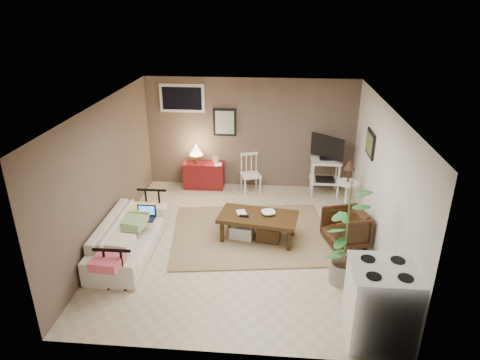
# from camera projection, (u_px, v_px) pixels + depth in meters

# --- Properties ---
(floor) EXTENTS (5.00, 5.00, 0.00)m
(floor) POSITION_uv_depth(u_px,v_px,m) (241.00, 243.00, 7.40)
(floor) COLOR #C1B293
(floor) RESTS_ON ground
(art_back) EXTENTS (0.50, 0.03, 0.60)m
(art_back) POSITION_uv_depth(u_px,v_px,m) (225.00, 122.00, 9.14)
(art_back) COLOR black
(art_right) EXTENTS (0.03, 0.60, 0.45)m
(art_right) POSITION_uv_depth(u_px,v_px,m) (370.00, 144.00, 7.59)
(art_right) COLOR black
(window) EXTENTS (0.96, 0.03, 0.60)m
(window) POSITION_uv_depth(u_px,v_px,m) (182.00, 98.00, 9.01)
(window) COLOR silver
(rug) EXTENTS (3.00, 2.53, 0.03)m
(rug) POSITION_uv_depth(u_px,v_px,m) (250.00, 234.00, 7.65)
(rug) COLOR #8C7151
(rug) RESTS_ON floor
(coffee_table) EXTENTS (1.42, 0.88, 0.50)m
(coffee_table) POSITION_uv_depth(u_px,v_px,m) (257.00, 225.00, 7.39)
(coffee_table) COLOR #3A250F
(coffee_table) RESTS_ON floor
(sofa) EXTENTS (0.60, 2.07, 0.81)m
(sofa) POSITION_uv_depth(u_px,v_px,m) (129.00, 230.00, 6.98)
(sofa) COLOR beige
(sofa) RESTS_ON floor
(sofa_pillows) EXTENTS (0.40, 1.97, 0.14)m
(sofa_pillows) POSITION_uv_depth(u_px,v_px,m) (126.00, 233.00, 6.72)
(sofa_pillows) COLOR beige
(sofa_pillows) RESTS_ON sofa
(sofa_end_rails) EXTENTS (0.56, 2.07, 0.70)m
(sofa_end_rails) POSITION_uv_depth(u_px,v_px,m) (136.00, 234.00, 6.99)
(sofa_end_rails) COLOR black
(sofa_end_rails) RESTS_ON floor
(laptop) EXTENTS (0.32, 0.23, 0.22)m
(laptop) POSITION_uv_depth(u_px,v_px,m) (146.00, 214.00, 7.24)
(laptop) COLOR black
(laptop) RESTS_ON sofa
(red_console) EXTENTS (0.88, 0.39, 1.01)m
(red_console) POSITION_uv_depth(u_px,v_px,m) (203.00, 173.00, 9.43)
(red_console) COLOR maroon
(red_console) RESTS_ON floor
(spindle_chair) EXTENTS (0.49, 0.49, 0.86)m
(spindle_chair) POSITION_uv_depth(u_px,v_px,m) (251.00, 175.00, 9.17)
(spindle_chair) COLOR silver
(spindle_chair) RESTS_ON floor
(tv_stand) EXTENTS (0.63, 0.55, 1.30)m
(tv_stand) POSITION_uv_depth(u_px,v_px,m) (326.00, 164.00, 8.97)
(tv_stand) COLOR silver
(tv_stand) RESTS_ON floor
(side_table) EXTENTS (0.42, 0.42, 1.13)m
(side_table) POSITION_uv_depth(u_px,v_px,m) (348.00, 181.00, 8.11)
(side_table) COLOR silver
(side_table) RESTS_ON floor
(armchair) EXTENTS (0.78, 0.80, 0.67)m
(armchair) POSITION_uv_depth(u_px,v_px,m) (346.00, 226.00, 7.25)
(armchair) COLOR #32190D
(armchair) RESTS_ON floor
(potted_plant) EXTENTS (0.42, 0.42, 1.66)m
(potted_plant) POSITION_uv_depth(u_px,v_px,m) (347.00, 229.00, 6.05)
(potted_plant) COLOR gray
(potted_plant) RESTS_ON floor
(stove) EXTENTS (0.79, 0.73, 1.03)m
(stove) POSITION_uv_depth(u_px,v_px,m) (381.00, 304.00, 5.15)
(stove) COLOR white
(stove) RESTS_ON floor
(bowl) EXTENTS (0.24, 0.12, 0.23)m
(bowl) POSITION_uv_depth(u_px,v_px,m) (268.00, 208.00, 7.30)
(bowl) COLOR #3A250F
(bowl) RESTS_ON coffee_table
(book_table) EXTENTS (0.15, 0.06, 0.21)m
(book_table) POSITION_uv_depth(u_px,v_px,m) (237.00, 208.00, 7.34)
(book_table) COLOR #3A250F
(book_table) RESTS_ON coffee_table
(book_console) EXTENTS (0.15, 0.04, 0.20)m
(book_console) POSITION_uv_depth(u_px,v_px,m) (215.00, 161.00, 9.16)
(book_console) COLOR #3A250F
(book_console) RESTS_ON red_console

